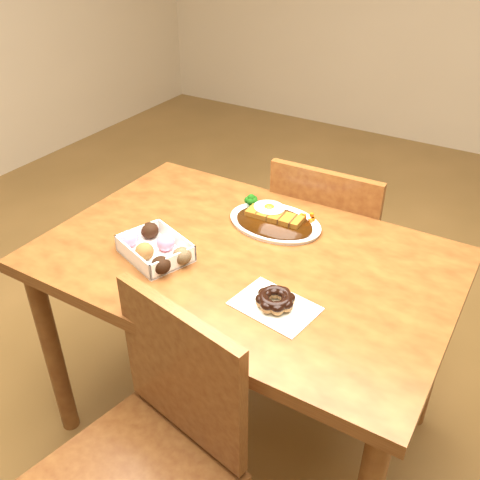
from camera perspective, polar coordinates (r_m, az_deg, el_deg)
The scene contains 7 objects.
ground at distance 2.09m, azimuth 0.43°, elevation -18.76°, with size 6.00×6.00×0.00m, color brown.
table at distance 1.63m, azimuth 0.53°, elevation -4.47°, with size 1.20×0.80×0.75m.
chair_far at distance 2.11m, azimuth 9.55°, elevation -1.15°, with size 0.43×0.43×0.87m.
chair_near at distance 1.44m, azimuth -9.64°, elevation -21.81°, with size 0.49×0.49×0.87m.
katsu_curry_plate at distance 1.72m, azimuth 3.66°, elevation 2.19°, with size 0.31×0.22×0.06m.
donut_box at distance 1.58m, azimuth -9.04°, elevation -0.83°, with size 0.24×0.21×0.06m.
pon_de_ring at distance 1.38m, azimuth 3.78°, elevation -6.42°, with size 0.23×0.18×0.04m.
Camera 1 is at (0.66, -1.12, 1.64)m, focal length 40.00 mm.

